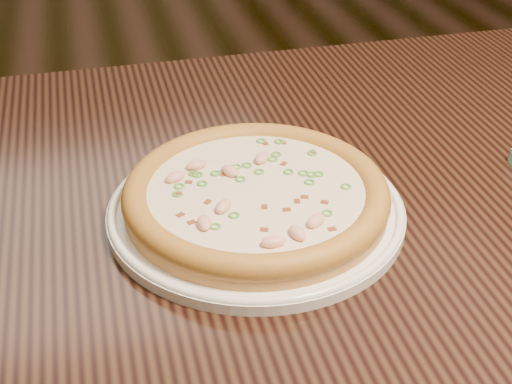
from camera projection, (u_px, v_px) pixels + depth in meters
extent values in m
plane|color=black|center=(184.00, 355.00, 1.62)|extent=(9.00, 9.00, 0.00)
cube|color=black|center=(343.00, 192.00, 0.85)|extent=(1.20, 0.80, 0.04)
cylinder|color=white|center=(256.00, 211.00, 0.77)|extent=(0.32, 0.32, 0.01)
torus|color=white|center=(256.00, 206.00, 0.77)|extent=(0.32, 0.32, 0.01)
cylinder|color=tan|center=(256.00, 199.00, 0.76)|extent=(0.28, 0.28, 0.02)
torus|color=#C3862F|center=(256.00, 192.00, 0.76)|extent=(0.29, 0.29, 0.03)
cylinder|color=beige|center=(256.00, 190.00, 0.76)|extent=(0.23, 0.23, 0.00)
ellipsoid|color=#F2B29E|center=(204.00, 223.00, 0.70)|extent=(0.02, 0.03, 0.01)
ellipsoid|color=#F2B29E|center=(196.00, 165.00, 0.79)|extent=(0.03, 0.02, 0.01)
ellipsoid|color=#F2B29E|center=(230.00, 171.00, 0.78)|extent=(0.02, 0.03, 0.01)
ellipsoid|color=#F2B29E|center=(316.00, 221.00, 0.70)|extent=(0.03, 0.03, 0.01)
ellipsoid|color=#F2B29E|center=(262.00, 158.00, 0.80)|extent=(0.03, 0.03, 0.01)
ellipsoid|color=#F2B29E|center=(273.00, 242.00, 0.67)|extent=(0.02, 0.01, 0.01)
ellipsoid|color=#F2B29E|center=(175.00, 177.00, 0.77)|extent=(0.03, 0.02, 0.01)
ellipsoid|color=#F2B29E|center=(298.00, 233.00, 0.68)|extent=(0.02, 0.03, 0.01)
ellipsoid|color=#F2B29E|center=(223.00, 206.00, 0.72)|extent=(0.03, 0.03, 0.01)
cube|color=maroon|center=(193.00, 174.00, 0.78)|extent=(0.01, 0.01, 0.00)
cube|color=maroon|center=(283.00, 143.00, 0.84)|extent=(0.01, 0.01, 0.00)
cube|color=maroon|center=(287.00, 210.00, 0.72)|extent=(0.01, 0.01, 0.00)
cube|color=maroon|center=(265.00, 208.00, 0.73)|extent=(0.01, 0.01, 0.00)
cube|color=maroon|center=(178.00, 194.00, 0.75)|extent=(0.01, 0.01, 0.00)
cube|color=maroon|center=(208.00, 203.00, 0.73)|extent=(0.01, 0.01, 0.00)
cube|color=maroon|center=(297.00, 202.00, 0.73)|extent=(0.01, 0.01, 0.00)
cube|color=maroon|center=(269.00, 243.00, 0.68)|extent=(0.01, 0.01, 0.00)
cube|color=maroon|center=(325.00, 203.00, 0.73)|extent=(0.01, 0.01, 0.00)
cube|color=maroon|center=(264.00, 230.00, 0.69)|extent=(0.01, 0.01, 0.00)
cube|color=maroon|center=(177.00, 177.00, 0.77)|extent=(0.01, 0.01, 0.00)
cube|color=maroon|center=(189.00, 183.00, 0.77)|extent=(0.01, 0.01, 0.00)
cube|color=maroon|center=(313.00, 152.00, 0.82)|extent=(0.01, 0.01, 0.00)
cube|color=maroon|center=(265.00, 144.00, 0.84)|extent=(0.01, 0.01, 0.00)
cube|color=maroon|center=(305.00, 198.00, 0.74)|extent=(0.01, 0.01, 0.00)
cube|color=maroon|center=(269.00, 246.00, 0.67)|extent=(0.01, 0.01, 0.00)
cube|color=maroon|center=(224.00, 175.00, 0.78)|extent=(0.01, 0.01, 0.00)
cube|color=maroon|center=(235.00, 175.00, 0.78)|extent=(0.01, 0.01, 0.00)
cube|color=maroon|center=(284.00, 164.00, 0.80)|extent=(0.01, 0.01, 0.00)
cube|color=maroon|center=(332.00, 230.00, 0.69)|extent=(0.01, 0.01, 0.00)
cube|color=maroon|center=(181.00, 215.00, 0.71)|extent=(0.01, 0.01, 0.00)
cube|color=maroon|center=(192.00, 223.00, 0.70)|extent=(0.01, 0.01, 0.00)
torus|color=#4B9534|center=(346.00, 187.00, 0.76)|extent=(0.02, 0.02, 0.00)
torus|color=#4B9534|center=(247.00, 165.00, 0.79)|extent=(0.01, 0.01, 0.00)
torus|color=#4B9534|center=(194.00, 174.00, 0.78)|extent=(0.02, 0.02, 0.00)
torus|color=#4B9534|center=(273.00, 159.00, 0.81)|extent=(0.01, 0.01, 0.00)
torus|color=#4B9534|center=(198.00, 175.00, 0.78)|extent=(0.01, 0.01, 0.00)
torus|color=#4B9534|center=(259.00, 172.00, 0.78)|extent=(0.01, 0.01, 0.00)
torus|color=#4B9534|center=(312.00, 153.00, 0.82)|extent=(0.01, 0.01, 0.00)
torus|color=#4B9534|center=(318.00, 174.00, 0.78)|extent=(0.02, 0.02, 0.00)
torus|color=#4B9534|center=(312.00, 175.00, 0.78)|extent=(0.02, 0.02, 0.00)
torus|color=#4B9534|center=(234.00, 215.00, 0.71)|extent=(0.02, 0.02, 0.00)
torus|color=#4B9534|center=(279.00, 142.00, 0.84)|extent=(0.02, 0.02, 0.00)
torus|color=#4B9534|center=(261.00, 141.00, 0.84)|extent=(0.01, 0.01, 0.00)
torus|color=#4B9534|center=(236.00, 167.00, 0.79)|extent=(0.01, 0.01, 0.00)
torus|color=#4B9534|center=(229.00, 168.00, 0.79)|extent=(0.01, 0.01, 0.00)
torus|color=#4B9534|center=(215.00, 226.00, 0.70)|extent=(0.02, 0.02, 0.00)
torus|color=#4B9534|center=(215.00, 173.00, 0.78)|extent=(0.02, 0.02, 0.00)
torus|color=#4B9534|center=(202.00, 184.00, 0.76)|extent=(0.01, 0.01, 0.00)
torus|color=#4B9534|center=(240.00, 179.00, 0.77)|extent=(0.01, 0.01, 0.00)
torus|color=#4B9534|center=(276.00, 155.00, 0.81)|extent=(0.02, 0.02, 0.00)
torus|color=#4B9534|center=(327.00, 213.00, 0.72)|extent=(0.01, 0.01, 0.00)
torus|color=#4B9534|center=(288.00, 172.00, 0.78)|extent=(0.02, 0.02, 0.00)
torus|color=#4B9534|center=(309.00, 182.00, 0.76)|extent=(0.02, 0.02, 0.00)
torus|color=#4B9534|center=(303.00, 173.00, 0.78)|extent=(0.01, 0.01, 0.00)
torus|color=#4B9534|center=(177.00, 194.00, 0.74)|extent=(0.01, 0.01, 0.00)
torus|color=#4B9534|center=(179.00, 186.00, 0.76)|extent=(0.01, 0.01, 0.00)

